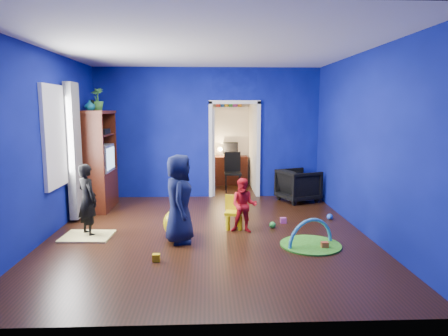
{
  "coord_description": "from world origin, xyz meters",
  "views": [
    {
      "loc": [
        -0.0,
        -6.22,
        1.99
      ],
      "look_at": [
        0.27,
        0.4,
        1.01
      ],
      "focal_mm": 32.0,
      "sensor_mm": 36.0,
      "label": 1
    }
  ],
  "objects_px": {
    "armchair": "(298,185)",
    "child_navy": "(179,199)",
    "toddler_red": "(244,205)",
    "folding_chair": "(233,173)",
    "vase": "(90,105)",
    "study_desk": "(231,170)",
    "child_black": "(87,200)",
    "hopper_ball": "(177,223)",
    "crt_tv": "(99,158)",
    "kid_chair": "(234,214)",
    "play_mat": "(311,245)",
    "tv_armoire": "(97,160)"
  },
  "relations": [
    {
      "from": "armchair",
      "to": "child_navy",
      "type": "distance_m",
      "value": 3.55
    },
    {
      "from": "armchair",
      "to": "child_navy",
      "type": "bearing_deg",
      "value": 115.01
    },
    {
      "from": "armchair",
      "to": "toddler_red",
      "type": "height_order",
      "value": "toddler_red"
    },
    {
      "from": "armchair",
      "to": "folding_chair",
      "type": "distance_m",
      "value": 1.75
    },
    {
      "from": "armchair",
      "to": "toddler_red",
      "type": "distance_m",
      "value": 2.56
    },
    {
      "from": "vase",
      "to": "folding_chair",
      "type": "height_order",
      "value": "vase"
    },
    {
      "from": "folding_chair",
      "to": "study_desk",
      "type": "bearing_deg",
      "value": 90.0
    },
    {
      "from": "child_black",
      "to": "hopper_ball",
      "type": "bearing_deg",
      "value": -139.84
    },
    {
      "from": "crt_tv",
      "to": "study_desk",
      "type": "distance_m",
      "value": 3.8
    },
    {
      "from": "crt_tv",
      "to": "folding_chair",
      "type": "bearing_deg",
      "value": 29.43
    },
    {
      "from": "hopper_ball",
      "to": "folding_chair",
      "type": "xyz_separation_m",
      "value": [
        1.08,
        3.46,
        0.24
      ]
    },
    {
      "from": "toddler_red",
      "to": "crt_tv",
      "type": "xyz_separation_m",
      "value": [
        -2.75,
        1.69,
        0.58
      ]
    },
    {
      "from": "hopper_ball",
      "to": "kid_chair",
      "type": "height_order",
      "value": "kid_chair"
    },
    {
      "from": "play_mat",
      "to": "study_desk",
      "type": "relative_size",
      "value": 1.01
    },
    {
      "from": "child_navy",
      "to": "tv_armoire",
      "type": "distance_m",
      "value": 2.8
    },
    {
      "from": "child_navy",
      "to": "study_desk",
      "type": "distance_m",
      "value": 4.79
    },
    {
      "from": "folding_chair",
      "to": "child_black",
      "type": "bearing_deg",
      "value": -127.0
    },
    {
      "from": "armchair",
      "to": "tv_armoire",
      "type": "relative_size",
      "value": 0.39
    },
    {
      "from": "hopper_ball",
      "to": "play_mat",
      "type": "bearing_deg",
      "value": -14.01
    },
    {
      "from": "child_navy",
      "to": "tv_armoire",
      "type": "height_order",
      "value": "tv_armoire"
    },
    {
      "from": "tv_armoire",
      "to": "vase",
      "type": "bearing_deg",
      "value": -90.0
    },
    {
      "from": "child_black",
      "to": "vase",
      "type": "bearing_deg",
      "value": -32.2
    },
    {
      "from": "tv_armoire",
      "to": "child_black",
      "type": "bearing_deg",
      "value": -79.93
    },
    {
      "from": "study_desk",
      "to": "hopper_ball",
      "type": "bearing_deg",
      "value": -103.8
    },
    {
      "from": "play_mat",
      "to": "folding_chair",
      "type": "xyz_separation_m",
      "value": [
        -0.9,
        3.95,
        0.45
      ]
    },
    {
      "from": "child_navy",
      "to": "armchair",
      "type": "bearing_deg",
      "value": -45.33
    },
    {
      "from": "vase",
      "to": "crt_tv",
      "type": "bearing_deg",
      "value": 82.41
    },
    {
      "from": "child_black",
      "to": "kid_chair",
      "type": "height_order",
      "value": "child_black"
    },
    {
      "from": "study_desk",
      "to": "toddler_red",
      "type": "bearing_deg",
      "value": -90.35
    },
    {
      "from": "tv_armoire",
      "to": "play_mat",
      "type": "xyz_separation_m",
      "value": [
        3.71,
        -2.39,
        -0.97
      ]
    },
    {
      "from": "tv_armoire",
      "to": "play_mat",
      "type": "bearing_deg",
      "value": -32.75
    },
    {
      "from": "child_black",
      "to": "play_mat",
      "type": "xyz_separation_m",
      "value": [
        3.4,
        -0.63,
        -0.56
      ]
    },
    {
      "from": "child_navy",
      "to": "play_mat",
      "type": "distance_m",
      "value": 2.06
    },
    {
      "from": "folding_chair",
      "to": "kid_chair",
      "type": "bearing_deg",
      "value": -93.29
    },
    {
      "from": "study_desk",
      "to": "folding_chair",
      "type": "distance_m",
      "value": 0.96
    },
    {
      "from": "play_mat",
      "to": "toddler_red",
      "type": "bearing_deg",
      "value": 142.89
    },
    {
      "from": "tv_armoire",
      "to": "play_mat",
      "type": "distance_m",
      "value": 4.52
    },
    {
      "from": "child_navy",
      "to": "kid_chair",
      "type": "bearing_deg",
      "value": -55.49
    },
    {
      "from": "study_desk",
      "to": "folding_chair",
      "type": "relative_size",
      "value": 0.96
    },
    {
      "from": "folding_chair",
      "to": "tv_armoire",
      "type": "bearing_deg",
      "value": -150.92
    },
    {
      "from": "toddler_red",
      "to": "kid_chair",
      "type": "bearing_deg",
      "value": 137.54
    },
    {
      "from": "hopper_ball",
      "to": "play_mat",
      "type": "relative_size",
      "value": 0.5
    },
    {
      "from": "crt_tv",
      "to": "kid_chair",
      "type": "height_order",
      "value": "crt_tv"
    },
    {
      "from": "kid_chair",
      "to": "play_mat",
      "type": "height_order",
      "value": "kid_chair"
    },
    {
      "from": "child_navy",
      "to": "hopper_ball",
      "type": "bearing_deg",
      "value": 8.52
    },
    {
      "from": "vase",
      "to": "kid_chair",
      "type": "relative_size",
      "value": 0.4
    },
    {
      "from": "hopper_ball",
      "to": "crt_tv",
      "type": "bearing_deg",
      "value": 131.71
    },
    {
      "from": "kid_chair",
      "to": "tv_armoire",
      "type": "bearing_deg",
      "value": 162.24
    },
    {
      "from": "crt_tv",
      "to": "child_navy",
      "type": "bearing_deg",
      "value": -50.97
    },
    {
      "from": "armchair",
      "to": "crt_tv",
      "type": "distance_m",
      "value": 4.21
    }
  ]
}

